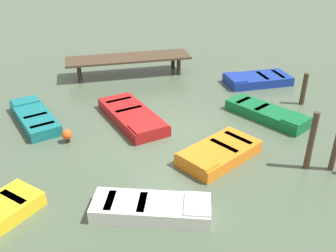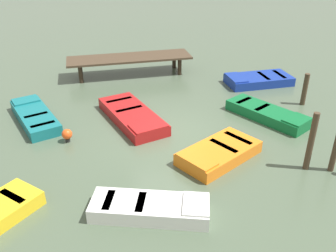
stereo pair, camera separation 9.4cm
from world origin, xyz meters
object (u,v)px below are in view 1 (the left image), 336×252
Objects in this scene: dock_segment at (128,59)px; mooring_piling_near_right at (336,147)px; rowboat_white at (152,208)px; mooring_piling_far_right at (304,89)px; rowboat_orange at (219,153)px; rowboat_teal at (34,117)px; mooring_piling_mid_right at (311,141)px; rowboat_red at (132,116)px; rowboat_blue at (257,79)px; rowboat_green at (267,113)px; marker_buoy at (67,135)px.

mooring_piling_near_right is (5.04, -9.80, -0.05)m from dock_segment.
mooring_piling_near_right is at bearing 25.46° from rowboat_white.
mooring_piling_near_right is 4.94m from mooring_piling_far_right.
rowboat_teal is at bearing -63.65° from rowboat_orange.
mooring_piling_mid_right is at bearing -118.76° from mooring_piling_far_right.
mooring_piling_mid_right reaches higher than mooring_piling_far_right.
rowboat_white is at bearing -19.42° from rowboat_red.
rowboat_orange is 2.23× the size of mooring_piling_far_right.
rowboat_white is 2.34× the size of mooring_piling_far_right.
mooring_piling_far_right is at bearing -38.90° from dock_segment.
rowboat_blue and rowboat_green have the same top height.
rowboat_red is 7.28m from mooring_piling_far_right.
rowboat_blue is at bearing -99.91° from rowboat_teal.
mooring_piling_mid_right is 5.00m from mooring_piling_far_right.
mooring_piling_near_right is at bearing -19.94° from mooring_piling_mid_right.
rowboat_orange and rowboat_red have the same top height.
mooring_piling_far_right is (7.26, 0.06, 0.47)m from rowboat_red.
rowboat_red is at bearing 140.50° from mooring_piling_near_right.
dock_segment is at bearing -172.47° from rowboat_green.
rowboat_green is (-1.21, -3.55, -0.00)m from rowboat_blue.
rowboat_orange is at bearing 157.06° from mooring_piling_near_right.
rowboat_teal is 10.98m from mooring_piling_far_right.
mooring_piling_near_right is (0.35, -3.69, 0.58)m from rowboat_green.
rowboat_red is 2.85× the size of mooring_piling_far_right.
marker_buoy is (-9.67, -1.18, -0.40)m from mooring_piling_far_right.
rowboat_teal and rowboat_orange have the same top height.
mooring_piling_near_right reaches higher than rowboat_red.
marker_buoy reaches higher than rowboat_green.
rowboat_blue and rowboat_red have the same top height.
rowboat_blue is at bearing 83.24° from mooring_piling_near_right.
rowboat_green is 3.54m from mooring_piling_mid_right.
rowboat_orange is 1.92× the size of mooring_piling_near_right.
mooring_piling_far_right is 2.85× the size of marker_buoy.
rowboat_white is 1.68× the size of mooring_piling_mid_right.
rowboat_blue is at bearing 77.50° from mooring_piling_mid_right.
mooring_piling_far_right is (2.06, 0.94, 0.47)m from rowboat_green.
mooring_piling_mid_right is at bearing -67.00° from dock_segment.
rowboat_teal is at bearing -130.29° from rowboat_green.
rowboat_blue is at bearing 131.25° from rowboat_green.
rowboat_orange is 0.95× the size of rowboat_white.
rowboat_white is at bearing -95.24° from dock_segment.
dock_segment is at bearing -108.00° from rowboat_orange.
mooring_piling_mid_right is at bearing 30.90° from rowboat_red.
marker_buoy is (-7.61, -0.24, 0.07)m from rowboat_green.
rowboat_teal is 9.04m from rowboat_green.
rowboat_blue is 0.92× the size of rowboat_green.
rowboat_orange is at bearing 57.35° from rowboat_white.
mooring_piling_far_right is (1.71, 4.63, -0.11)m from mooring_piling_near_right.
rowboat_red is at bearing -129.61° from rowboat_green.
rowboat_green is 1.11× the size of rowboat_orange.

